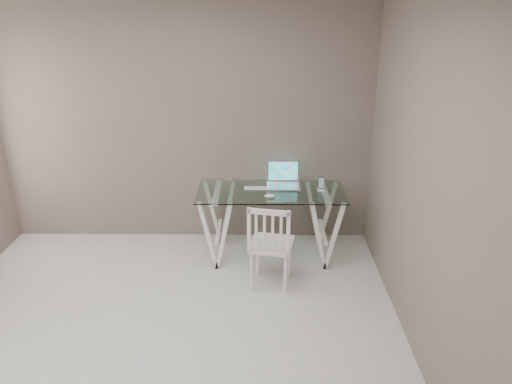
# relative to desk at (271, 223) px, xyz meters

# --- Properties ---
(room) EXTENTS (4.50, 4.52, 2.71)m
(room) POSITION_rel_desk_xyz_m (-0.97, -1.75, 1.33)
(room) COLOR beige
(room) RESTS_ON ground
(desk) EXTENTS (1.50, 0.70, 0.75)m
(desk) POSITION_rel_desk_xyz_m (0.00, 0.00, 0.00)
(desk) COLOR silver
(desk) RESTS_ON ground
(chair) EXTENTS (0.46, 0.46, 0.86)m
(chair) POSITION_rel_desk_xyz_m (-0.01, -0.62, 0.09)
(chair) COLOR white
(chair) RESTS_ON ground
(laptop) EXTENTS (0.34, 0.29, 0.24)m
(laptop) POSITION_rel_desk_xyz_m (0.13, 0.16, 0.42)
(laptop) COLOR #B7B7BC
(laptop) RESTS_ON desk
(keyboard) EXTENTS (0.25, 0.11, 0.01)m
(keyboard) POSITION_rel_desk_xyz_m (-0.16, 0.05, 0.37)
(keyboard) COLOR silver
(keyboard) RESTS_ON desk
(mouse) EXTENTS (0.10, 0.06, 0.03)m
(mouse) POSITION_rel_desk_xyz_m (-0.02, -0.18, 0.38)
(mouse) COLOR white
(mouse) RESTS_ON desk
(phone_dock) EXTENTS (0.08, 0.08, 0.14)m
(phone_dock) POSITION_rel_desk_xyz_m (0.51, 0.01, 0.40)
(phone_dock) COLOR white
(phone_dock) RESTS_ON desk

